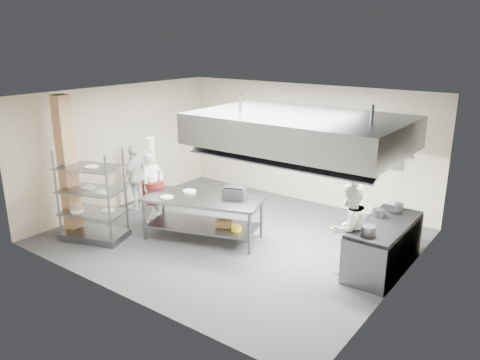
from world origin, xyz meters
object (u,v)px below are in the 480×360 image
Objects in this scene: cooking_range at (383,247)px; stockpot at (378,213)px; pass_rack at (92,195)px; griddle at (235,192)px; island at (203,218)px; chef_plating at (136,177)px; chef_head at (153,187)px; chef_line at (349,229)px.

stockpot reaches higher than cooking_range.
pass_rack is at bearing -156.85° from cooking_range.
stockpot is at bearing 138.88° from cooking_range.
griddle is 2.89m from stockpot.
island is 3.55m from stockpot.
cooking_range is at bearing 76.41° from chef_plating.
chef_head is at bearing 48.89° from chef_plating.
chef_head is 1.08× the size of chef_plating.
chef_plating is 5.91m from stockpot.
cooking_range is 0.82m from chef_line.
chef_plating is (-6.08, -0.51, 0.38)m from cooking_range.
chef_plating is at bearing -66.69° from chef_line.
chef_plating reaches higher than stockpot.
island is 3.66m from cooking_range.
chef_head reaches higher than griddle.
cooking_range is (5.38, 2.30, -0.55)m from pass_rack.
chef_line is (4.50, 0.46, -0.03)m from chef_head.
griddle reaches higher than island.
chef_head is 4.52m from chef_line.
island is 5.42× the size of griddle.
griddle is (-3.01, -0.53, 0.60)m from cooking_range.
island is 1.27× the size of pass_rack.
chef_line is 5.60m from chef_plating.
chef_line reaches higher than stockpot.
chef_line reaches higher than cooking_range.
stockpot is at bearing 78.37° from chef_plating.
chef_head reaches higher than chef_line.
island is 1.23× the size of cooking_range.
chef_line reaches higher than chef_plating.
griddle is at bearing 71.36° from chef_plating.
island is at bearing -91.41° from chef_head.
griddle is at bearing -170.08° from cooking_range.
chef_plating is (-5.60, 0.00, -0.03)m from chef_line.
chef_plating is at bearing -175.17° from cooking_range.
chef_plating is 3.54× the size of griddle.
island is 1.47× the size of chef_line.
pass_rack is 2.96m from griddle.
chef_head reaches higher than chef_plating.
griddle reaches higher than stockpot.
stockpot is at bearing 6.15° from pass_rack.
cooking_range is at bearing 160.36° from chef_line.
stockpot is at bearing 0.28° from island.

